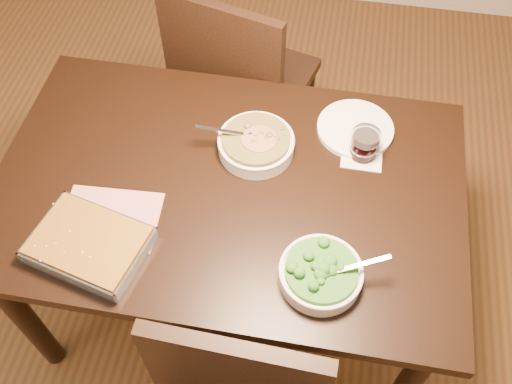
{
  "coord_description": "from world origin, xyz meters",
  "views": [
    {
      "loc": [
        0.26,
        -0.97,
        2.12
      ],
      "look_at": [
        0.09,
        -0.05,
        0.8
      ],
      "focal_mm": 40.0,
      "sensor_mm": 36.0,
      "label": 1
    }
  ],
  "objects_px": {
    "stew_bowl": "(256,143)",
    "chair_far": "(239,81)",
    "baking_dish": "(89,244)",
    "broccoli_bowl": "(321,273)",
    "table": "(229,202)",
    "wine_tumbler": "(364,144)",
    "dinner_plate": "(355,129)"
  },
  "relations": [
    {
      "from": "broccoli_bowl",
      "to": "dinner_plate",
      "type": "xyz_separation_m",
      "value": [
        0.05,
        0.54,
        -0.02
      ]
    },
    {
      "from": "wine_tumbler",
      "to": "dinner_plate",
      "type": "relative_size",
      "value": 0.4
    },
    {
      "from": "wine_tumbler",
      "to": "dinner_plate",
      "type": "xyz_separation_m",
      "value": [
        -0.03,
        0.1,
        -0.05
      ]
    },
    {
      "from": "table",
      "to": "wine_tumbler",
      "type": "xyz_separation_m",
      "value": [
        0.39,
        0.18,
        0.15
      ]
    },
    {
      "from": "baking_dish",
      "to": "dinner_plate",
      "type": "height_order",
      "value": "baking_dish"
    },
    {
      "from": "broccoli_bowl",
      "to": "chair_far",
      "type": "distance_m",
      "value": 1.01
    },
    {
      "from": "wine_tumbler",
      "to": "chair_far",
      "type": "bearing_deg",
      "value": 136.59
    },
    {
      "from": "stew_bowl",
      "to": "chair_far",
      "type": "distance_m",
      "value": 0.57
    },
    {
      "from": "broccoli_bowl",
      "to": "chair_far",
      "type": "height_order",
      "value": "chair_far"
    },
    {
      "from": "table",
      "to": "dinner_plate",
      "type": "distance_m",
      "value": 0.46
    },
    {
      "from": "chair_far",
      "to": "stew_bowl",
      "type": "bearing_deg",
      "value": 122.7
    },
    {
      "from": "broccoli_bowl",
      "to": "wine_tumbler",
      "type": "distance_m",
      "value": 0.45
    },
    {
      "from": "table",
      "to": "chair_far",
      "type": "relative_size",
      "value": 1.43
    },
    {
      "from": "stew_bowl",
      "to": "baking_dish",
      "type": "distance_m",
      "value": 0.57
    },
    {
      "from": "broccoli_bowl",
      "to": "chair_far",
      "type": "relative_size",
      "value": 0.25
    },
    {
      "from": "stew_bowl",
      "to": "baking_dish",
      "type": "relative_size",
      "value": 0.75
    },
    {
      "from": "baking_dish",
      "to": "dinner_plate",
      "type": "bearing_deg",
      "value": 53.1
    },
    {
      "from": "table",
      "to": "broccoli_bowl",
      "type": "height_order",
      "value": "broccoli_bowl"
    },
    {
      "from": "dinner_plate",
      "to": "table",
      "type": "bearing_deg",
      "value": -142.01
    },
    {
      "from": "wine_tumbler",
      "to": "baking_dish",
      "type": "bearing_deg",
      "value": -146.77
    },
    {
      "from": "stew_bowl",
      "to": "dinner_plate",
      "type": "bearing_deg",
      "value": 24.64
    },
    {
      "from": "table",
      "to": "broccoli_bowl",
      "type": "distance_m",
      "value": 0.42
    },
    {
      "from": "broccoli_bowl",
      "to": "stew_bowl",
      "type": "bearing_deg",
      "value": 121.02
    },
    {
      "from": "stew_bowl",
      "to": "chair_far",
      "type": "relative_size",
      "value": 0.27
    },
    {
      "from": "stew_bowl",
      "to": "chair_far",
      "type": "height_order",
      "value": "chair_far"
    },
    {
      "from": "dinner_plate",
      "to": "wine_tumbler",
      "type": "bearing_deg",
      "value": -73.35
    },
    {
      "from": "baking_dish",
      "to": "chair_far",
      "type": "bearing_deg",
      "value": 89.75
    },
    {
      "from": "stew_bowl",
      "to": "broccoli_bowl",
      "type": "xyz_separation_m",
      "value": [
        0.24,
        -0.41,
        -0.0
      ]
    },
    {
      "from": "baking_dish",
      "to": "chair_far",
      "type": "height_order",
      "value": "chair_far"
    },
    {
      "from": "baking_dish",
      "to": "chair_far",
      "type": "distance_m",
      "value": 0.97
    },
    {
      "from": "wine_tumbler",
      "to": "dinner_plate",
      "type": "bearing_deg",
      "value": 106.65
    },
    {
      "from": "stew_bowl",
      "to": "broccoli_bowl",
      "type": "height_order",
      "value": "stew_bowl"
    }
  ]
}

